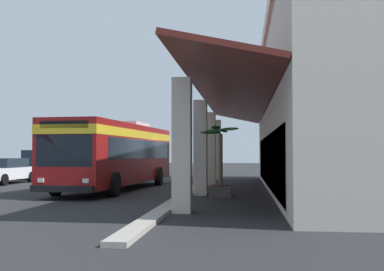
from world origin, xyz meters
TOP-DOWN VIEW (x-y plane):
  - ground at (0.00, 8.00)m, footprint 120.00×120.00m
  - curb_strip at (1.87, 2.42)m, footprint 27.55×0.50m
  - transit_bus at (2.12, -1.35)m, footprint 11.38×3.46m
  - parked_sedan_white at (-1.25, -8.99)m, footprint 4.45×2.11m
  - parked_suv_charcoal at (-6.62, -9.03)m, footprint 4.85×2.30m
  - potted_palm at (5.34, 3.86)m, footprint 1.77×1.63m

SIDE VIEW (x-z plane):
  - ground at x=0.00m, z-range 0.00..0.00m
  - curb_strip at x=1.87m, z-range 0.00..0.12m
  - potted_palm at x=5.34m, z-range -0.70..2.16m
  - parked_sedan_white at x=-1.25m, z-range 0.02..1.49m
  - parked_suv_charcoal at x=-6.62m, z-range 0.03..2.00m
  - transit_bus at x=2.12m, z-range 0.18..3.52m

